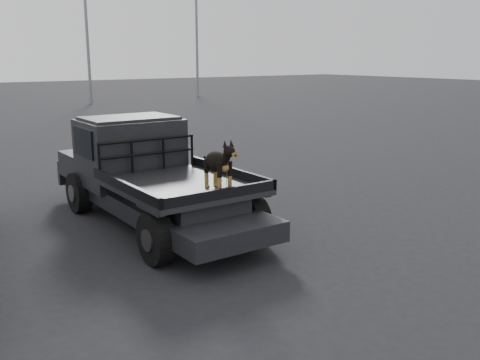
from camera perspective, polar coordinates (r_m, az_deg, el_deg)
ground at (r=7.65m, az=-0.26°, el=-9.00°), size 120.00×120.00×0.00m
flatbed_ute at (r=9.40m, az=-9.08°, el=-1.97°), size 2.00×5.40×0.92m
ute_cab at (r=10.07m, az=-11.67°, el=4.15°), size 1.72×1.30×0.88m
headache_rack at (r=9.42m, az=-9.78°, el=2.61°), size 1.80×0.08×0.55m
dog at (r=7.97m, az=-2.37°, el=1.60°), size 0.32×0.60×0.74m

